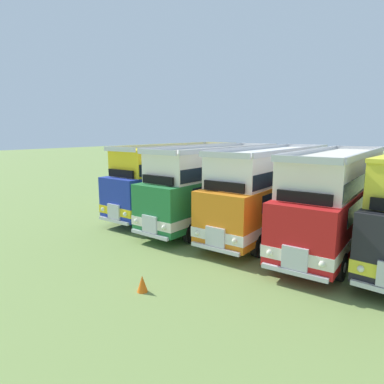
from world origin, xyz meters
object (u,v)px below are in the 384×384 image
(bus_first_in_row, at_px, (180,177))
(bus_fourth_in_row, at_px, (336,196))
(bus_third_in_row, at_px, (274,188))
(cone_near_end, at_px, (142,284))
(bus_second_in_row, at_px, (218,182))

(bus_first_in_row, xyz_separation_m, bus_fourth_in_row, (10.07, -0.67, -0.00))
(bus_first_in_row, xyz_separation_m, bus_third_in_row, (6.72, -0.16, 0.00))
(bus_fourth_in_row, xyz_separation_m, cone_near_end, (-3.68, -8.89, -2.07))
(bus_first_in_row, relative_size, bus_third_in_row, 0.98)
(bus_second_in_row, bearing_deg, cone_near_end, -71.52)
(bus_first_in_row, bearing_deg, bus_second_in_row, -8.05)
(bus_fourth_in_row, bearing_deg, cone_near_end, -112.46)
(cone_near_end, bearing_deg, bus_fourth_in_row, 67.54)
(bus_third_in_row, bearing_deg, cone_near_end, -91.95)
(bus_third_in_row, relative_size, bus_fourth_in_row, 1.04)
(bus_second_in_row, relative_size, cone_near_end, 19.89)
(bus_second_in_row, height_order, bus_third_in_row, same)
(bus_first_in_row, height_order, bus_fourth_in_row, same)
(bus_third_in_row, bearing_deg, bus_first_in_row, 178.63)
(bus_first_in_row, relative_size, bus_second_in_row, 0.99)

